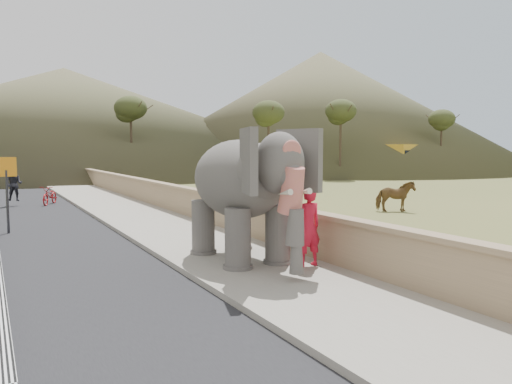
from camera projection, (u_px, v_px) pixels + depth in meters
ground at (391, 334)px, 7.16m from camera, size 160.00×160.00×0.00m
walkway at (168, 230)px, 15.92m from camera, size 3.00×120.00×0.15m
parapet at (215, 212)px, 16.66m from camera, size 0.30×120.00×1.10m
signboard at (7, 182)px, 15.41m from camera, size 0.60×0.08×2.40m
cow at (395, 196)px, 21.08m from camera, size 1.71×1.34×1.32m
distant_car at (272, 170)px, 47.16m from camera, size 4.42×2.27×1.44m
bus_white at (344, 160)px, 50.03m from camera, size 11.26×5.47×3.10m
bus_orange at (419, 160)px, 50.94m from camera, size 11.25×5.60×3.10m
hill_right at (320, 111)px, 69.10m from camera, size 56.00×56.00×16.00m
hill_far at (65, 118)px, 70.28m from camera, size 80.00×80.00×14.00m
elephant_and_man at (240, 197)px, 11.32m from camera, size 2.30×3.99×2.86m
motorcyclist at (34, 190)px, 23.33m from camera, size 2.64×1.80×1.85m
trees at (80, 129)px, 31.72m from camera, size 48.40×42.49×9.00m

